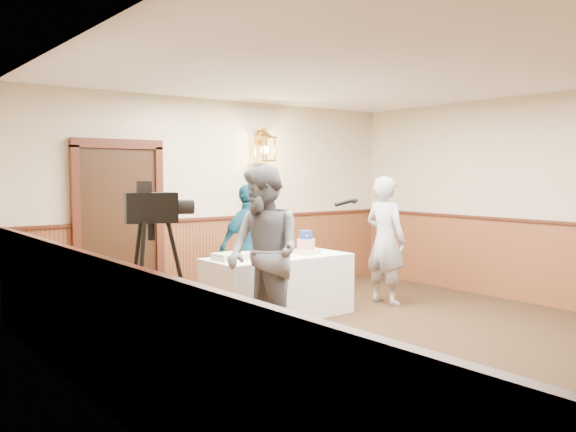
% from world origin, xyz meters
% --- Properties ---
extents(ground, '(7.00, 7.00, 0.00)m').
position_xyz_m(ground, '(0.00, 0.00, 0.00)').
color(ground, black).
rests_on(ground, ground).
extents(room_shell, '(6.02, 7.02, 2.81)m').
position_xyz_m(room_shell, '(-0.05, 0.45, 1.52)').
color(room_shell, '#BEAD8F').
rests_on(room_shell, ground).
extents(display_table, '(1.80, 0.80, 0.75)m').
position_xyz_m(display_table, '(-0.21, 1.90, 0.38)').
color(display_table, white).
rests_on(display_table, ground).
extents(tiered_cake, '(0.35, 0.35, 0.29)m').
position_xyz_m(tiered_cake, '(0.18, 1.84, 0.86)').
color(tiered_cake, beige).
rests_on(tiered_cake, display_table).
extents(sheet_cake_yellow, '(0.43, 0.38, 0.07)m').
position_xyz_m(sheet_cake_yellow, '(-0.55, 1.88, 0.79)').
color(sheet_cake_yellow, '#E8E08A').
rests_on(sheet_cake_yellow, display_table).
extents(sheet_cake_green, '(0.36, 0.30, 0.08)m').
position_xyz_m(sheet_cake_green, '(-0.86, 1.99, 0.79)').
color(sheet_cake_green, '#93C98E').
rests_on(sheet_cake_green, display_table).
extents(interviewer, '(1.52, 0.91, 1.84)m').
position_xyz_m(interviewer, '(-0.99, 1.09, 0.92)').
color(interviewer, slate).
rests_on(interviewer, ground).
extents(baker, '(0.46, 0.66, 1.72)m').
position_xyz_m(baker, '(1.39, 1.63, 0.86)').
color(baker, '#95949A').
rests_on(baker, ground).
extents(assistant_p, '(0.98, 0.49, 1.62)m').
position_xyz_m(assistant_p, '(-0.21, 2.51, 0.81)').
color(assistant_p, '#0F3C4F').
rests_on(assistant_p, ground).
extents(tv_camera_rig, '(0.63, 0.59, 1.61)m').
position_xyz_m(tv_camera_rig, '(-2.56, 0.38, 0.72)').
color(tv_camera_rig, black).
rests_on(tv_camera_rig, ground).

